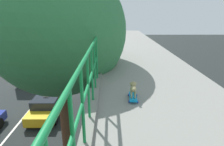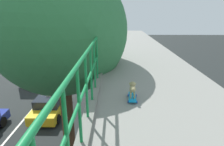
{
  "view_description": "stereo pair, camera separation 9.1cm",
  "coord_description": "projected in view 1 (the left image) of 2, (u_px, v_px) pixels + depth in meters",
  "views": [
    {
      "loc": [
        0.12,
        -0.85,
        7.15
      ],
      "look_at": [
        0.15,
        3.6,
        5.67
      ],
      "focal_mm": 29.58,
      "sensor_mm": 36.0,
      "label": 1
    },
    {
      "loc": [
        0.21,
        -0.85,
        7.15
      ],
      "look_at": [
        0.15,
        3.6,
        5.67
      ],
      "focal_mm": 29.58,
      "sensor_mm": 36.0,
      "label": 2
    }
  ],
  "objects": [
    {
      "name": "car_yellow_cab_fifth",
      "position": [
        48.0,
        105.0,
        13.47
      ],
      "size": [
        2.0,
        4.38,
        1.54
      ],
      "color": "yellow",
      "rests_on": "ground"
    },
    {
      "name": "city_bus",
      "position": [
        45.0,
        55.0,
        23.08
      ],
      "size": [
        2.62,
        11.83,
        3.47
      ],
      "color": "white",
      "rests_on": "ground"
    },
    {
      "name": "roadside_tree_mid",
      "position": [
        59.0,
        32.0,
        6.53
      ],
      "size": [
        4.79,
        4.79,
        8.81
      ],
      "color": "#4E3421",
      "rests_on": "ground"
    },
    {
      "name": "toy_skateboard",
      "position": [
        133.0,
        97.0,
        4.07
      ],
      "size": [
        0.23,
        0.5,
        0.08
      ],
      "color": "#0D91DA",
      "rests_on": "overpass_deck"
    },
    {
      "name": "small_dog",
      "position": [
        133.0,
        88.0,
        4.03
      ],
      "size": [
        0.16,
        0.37,
        0.31
      ],
      "color": "#948A5D",
      "rests_on": "toy_skateboard"
    }
  ]
}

